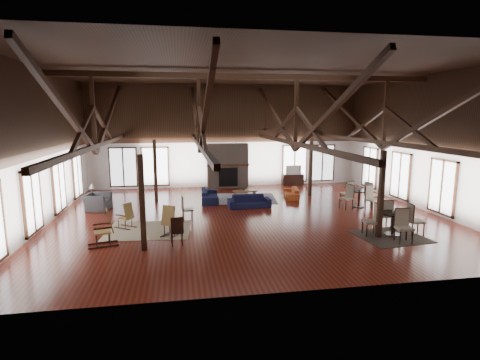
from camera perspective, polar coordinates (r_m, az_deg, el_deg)
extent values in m
plane|color=#5F2014|center=(15.97, 1.24, -5.50)|extent=(16.00, 16.00, 0.00)
cube|color=black|center=(15.51, 1.33, 16.41)|extent=(16.00, 14.00, 0.02)
cube|color=silver|center=(22.35, -2.05, 6.67)|extent=(16.00, 0.02, 6.00)
cube|color=silver|center=(8.71, 9.82, 1.69)|extent=(16.00, 0.02, 6.00)
cube|color=silver|center=(16.04, -28.17, 4.31)|extent=(0.02, 14.00, 6.00)
cube|color=silver|center=(18.66, 26.31, 5.06)|extent=(0.02, 14.00, 6.00)
cube|color=black|center=(15.48, 1.33, 15.50)|extent=(15.60, 0.18, 0.22)
cube|color=black|center=(15.51, -21.15, 4.85)|extent=(0.16, 13.70, 0.18)
cube|color=black|center=(15.46, -21.46, 9.83)|extent=(0.14, 0.14, 2.70)
cube|color=black|center=(18.90, -19.24, 9.44)|extent=(0.15, 7.07, 3.12)
cube|color=black|center=(12.06, -24.87, 9.22)|extent=(0.15, 7.07, 3.12)
cube|color=black|center=(15.21, -6.17, 5.36)|extent=(0.16, 13.70, 0.18)
cube|color=black|center=(15.16, -6.27, 10.45)|extent=(0.14, 0.14, 2.70)
cube|color=black|center=(18.66, -6.87, 9.91)|extent=(0.15, 7.07, 3.12)
cube|color=black|center=(11.67, -5.29, 10.08)|extent=(0.15, 7.07, 3.12)
cube|color=black|center=(15.94, 8.40, 5.51)|extent=(0.16, 13.70, 0.18)
cube|color=black|center=(15.90, 8.53, 10.37)|extent=(0.14, 0.14, 2.70)
cube|color=black|center=(19.26, 5.29, 9.93)|extent=(0.15, 7.07, 3.12)
cube|color=black|center=(12.61, 13.44, 9.83)|extent=(0.15, 7.07, 3.12)
cube|color=black|center=(17.57, 20.98, 5.36)|extent=(0.16, 13.70, 0.18)
cube|color=black|center=(17.54, 21.26, 9.75)|extent=(0.14, 0.14, 2.70)
cube|color=black|center=(20.63, 16.26, 9.58)|extent=(0.15, 7.07, 3.12)
cube|color=black|center=(14.62, 28.24, 8.91)|extent=(0.15, 7.07, 3.12)
cube|color=black|center=(12.00, -14.66, -3.45)|extent=(0.16, 0.16, 3.05)
cube|color=black|center=(13.77, 20.70, -2.09)|extent=(0.16, 0.16, 3.05)
cube|color=black|center=(18.86, -12.78, 1.36)|extent=(0.16, 0.16, 3.05)
cube|color=black|center=(20.04, 10.71, 1.91)|extent=(0.16, 0.16, 3.05)
cube|color=#746559|center=(22.19, -1.92, 2.24)|extent=(2.40, 0.62, 2.60)
cube|color=black|center=(21.98, -1.80, 0.45)|extent=(1.10, 0.06, 1.10)
cube|color=#371C10|center=(21.91, -1.82, 2.27)|extent=(2.50, 0.20, 0.12)
cylinder|color=black|center=(14.53, 4.00, 9.14)|extent=(0.04, 0.04, 0.70)
cylinder|color=black|center=(14.54, 3.99, 7.76)|extent=(0.20, 0.20, 0.10)
cube|color=black|center=(14.65, 5.71, 7.75)|extent=(0.70, 0.12, 0.02)
cube|color=black|center=(14.98, 3.59, 7.82)|extent=(0.12, 0.70, 0.02)
cube|color=black|center=(14.44, 2.23, 7.76)|extent=(0.70, 0.12, 0.02)
cube|color=black|center=(14.10, 4.41, 7.69)|extent=(0.12, 0.70, 0.02)
imported|color=black|center=(17.38, 1.42, -3.27)|extent=(1.99, 0.87, 0.57)
imported|color=#131736|center=(18.64, -4.64, -2.36)|extent=(2.08, 0.92, 0.59)
imported|color=#B14E22|center=(19.58, 7.82, -1.98)|extent=(1.81, 0.99, 0.50)
cube|color=brown|center=(19.08, 0.74, -1.68)|extent=(1.28, 0.85, 0.06)
cube|color=brown|center=(18.86, -0.63, -2.51)|extent=(0.06, 0.06, 0.39)
cube|color=brown|center=(19.24, -0.81, -2.27)|extent=(0.06, 0.06, 0.39)
cube|color=brown|center=(19.04, 2.30, -2.40)|extent=(0.06, 0.06, 0.39)
cube|color=brown|center=(19.41, 2.07, -2.17)|extent=(0.06, 0.06, 0.39)
imported|color=#B2B2B2|center=(19.12, 0.58, -1.28)|extent=(0.24, 0.24, 0.19)
imported|color=#343437|center=(18.08, -20.91, -3.13)|extent=(1.30, 1.19, 0.74)
cube|color=black|center=(18.98, -21.49, -2.85)|extent=(0.43, 0.43, 0.57)
cylinder|color=black|center=(18.89, -21.57, -1.51)|extent=(0.08, 0.08, 0.34)
cone|color=beige|center=(18.85, -21.61, -0.83)|extent=(0.30, 0.30, 0.25)
cube|color=olive|center=(14.87, -17.13, -5.60)|extent=(0.58, 0.59, 0.04)
cube|color=olive|center=(14.66, -16.62, -4.59)|extent=(0.38, 0.45, 0.62)
cube|color=black|center=(14.84, -17.53, -7.07)|extent=(0.65, 0.47, 0.04)
cube|color=black|center=(15.09, -16.60, -6.74)|extent=(0.65, 0.47, 0.04)
cube|color=olive|center=(13.61, -10.35, -6.50)|extent=(0.66, 0.65, 0.05)
cube|color=olive|center=(13.34, -10.88, -5.35)|extent=(0.52, 0.41, 0.71)
cube|color=black|center=(13.83, -11.03, -8.00)|extent=(0.48, 0.78, 0.05)
cube|color=black|center=(13.63, -9.55, -8.22)|extent=(0.48, 0.78, 0.05)
cube|color=olive|center=(13.11, -20.22, -7.43)|extent=(0.62, 0.63, 0.05)
cube|color=olive|center=(13.02, -19.24, -5.83)|extent=(0.33, 0.56, 0.76)
cube|color=black|center=(13.03, -20.04, -9.53)|extent=(0.92, 0.28, 0.05)
cube|color=black|center=(13.45, -20.16, -8.94)|extent=(0.92, 0.28, 0.05)
cube|color=black|center=(15.26, -8.00, -4.50)|extent=(0.48, 0.48, 0.05)
cube|color=black|center=(15.17, -8.77, -3.51)|extent=(0.09, 0.44, 0.57)
cylinder|color=black|center=(15.32, -7.98, -5.35)|extent=(0.04, 0.04, 0.47)
cube|color=black|center=(12.61, -9.62, -7.74)|extent=(0.45, 0.45, 0.05)
cube|color=black|center=(12.36, -9.56, -6.82)|extent=(0.41, 0.08, 0.54)
cylinder|color=black|center=(12.68, -9.59, -8.69)|extent=(0.03, 0.03, 0.44)
cylinder|color=black|center=(14.36, 22.39, -4.73)|extent=(0.93, 0.93, 0.04)
cylinder|color=black|center=(14.45, 22.29, -6.21)|extent=(0.10, 0.10, 0.77)
cylinder|color=black|center=(14.56, 22.19, -7.68)|extent=(0.56, 0.56, 0.04)
cylinder|color=black|center=(18.21, 17.73, -1.54)|extent=(0.92, 0.92, 0.04)
cylinder|color=black|center=(18.29, 17.67, -2.71)|extent=(0.10, 0.10, 0.76)
cylinder|color=black|center=(18.37, 17.61, -3.87)|extent=(0.55, 0.55, 0.04)
imported|color=#B2B2B2|center=(14.27, 22.42, -4.53)|extent=(0.15, 0.15, 0.10)
imported|color=#B2B2B2|center=(18.25, 17.75, -1.29)|extent=(0.14, 0.14, 0.10)
cube|color=black|center=(23.28, 8.02, 0.08)|extent=(1.31, 0.49, 0.65)
imported|color=#B2B2B2|center=(23.19, 8.09, 1.56)|extent=(0.98, 0.17, 0.56)
cube|color=tan|center=(14.43, -13.76, -7.43)|extent=(3.20, 2.60, 0.01)
cube|color=#1A1F4B|center=(19.23, 0.27, -2.85)|extent=(3.73, 3.00, 0.01)
cube|color=black|center=(14.34, 21.95, -7.98)|extent=(2.43, 2.25, 0.01)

